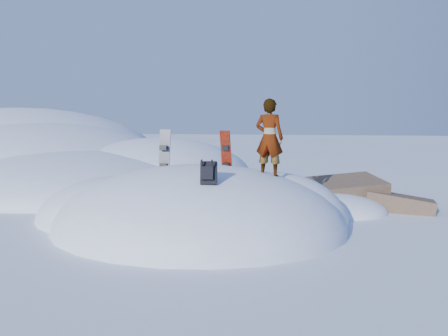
% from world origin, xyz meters
% --- Properties ---
extents(ground, '(120.00, 120.00, 0.00)m').
position_xyz_m(ground, '(0.00, 0.00, 0.00)').
color(ground, white).
rests_on(ground, ground).
extents(snow_mound, '(8.00, 6.00, 3.00)m').
position_xyz_m(snow_mound, '(-0.17, 0.24, 0.00)').
color(snow_mound, white).
rests_on(snow_mound, ground).
extents(snow_ridge, '(21.50, 18.50, 6.40)m').
position_xyz_m(snow_ridge, '(-10.43, 9.85, 0.00)').
color(snow_ridge, white).
rests_on(snow_ridge, ground).
extents(rock_outcrop, '(4.68, 4.41, 1.68)m').
position_xyz_m(rock_outcrop, '(3.72, 3.01, 0.01)').
color(rock_outcrop, brown).
rests_on(rock_outcrop, ground).
extents(snowboard_red, '(0.32, 0.29, 1.41)m').
position_xyz_m(snowboard_red, '(0.61, 0.42, 1.62)').
color(snowboard_red, red).
rests_on(snowboard_red, snow_mound).
extents(snowboard_dark, '(0.29, 0.25, 1.48)m').
position_xyz_m(snowboard_dark, '(-0.92, 0.25, 1.61)').
color(snowboard_dark, black).
rests_on(snowboard_dark, snow_mound).
extents(backpack, '(0.38, 0.43, 0.55)m').
position_xyz_m(backpack, '(0.56, -1.44, 1.50)').
color(backpack, black).
rests_on(backpack, snow_mound).
extents(gear_pile, '(0.96, 0.79, 0.25)m').
position_xyz_m(gear_pile, '(-2.07, -1.12, 0.12)').
color(gear_pile, black).
rests_on(gear_pile, ground).
extents(person, '(0.75, 0.59, 1.82)m').
position_xyz_m(person, '(1.67, 0.12, 2.15)').
color(person, slate).
rests_on(person, snow_mound).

